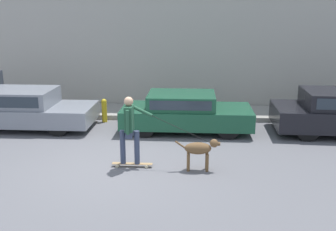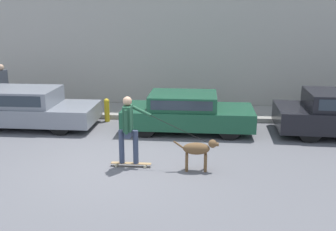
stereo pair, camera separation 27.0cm
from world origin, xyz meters
The scene contains 8 objects.
ground_plane centered at (0.00, 0.00, 0.00)m, with size 36.00×36.00×0.00m, color slate.
back_wall centered at (0.00, 5.96, 2.91)m, with size 32.00×0.30×5.83m.
sidewalk_curb centered at (0.00, 4.88, 0.07)m, with size 30.00×1.81×0.15m.
parked_car_0 centered at (-3.65, 2.92, 0.61)m, with size 4.54×1.78×1.23m.
parked_car_1 centered at (1.53, 2.92, 0.58)m, with size 3.93×1.72×1.17m.
dog centered at (1.93, -0.15, 0.51)m, with size 1.04×0.30×0.76m.
skateboarder centered at (0.32, -0.06, 0.98)m, with size 2.39×0.52×1.70m.
fire_hydrant centered at (-1.15, 3.73, 0.41)m, with size 0.18×0.18×0.78m.
Camera 1 is at (1.76, -8.66, 3.60)m, focal length 42.00 mm.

